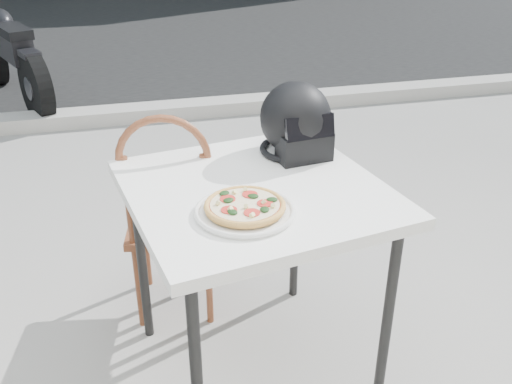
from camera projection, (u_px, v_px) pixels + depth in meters
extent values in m
plane|color=gray|center=(224.00, 341.00, 2.54)|extent=(80.00, 80.00, 0.00)
cube|color=black|center=(132.00, 29.00, 8.57)|extent=(30.00, 8.00, 0.00)
cube|color=#A6A39B|center=(158.00, 111.00, 5.09)|extent=(30.00, 0.25, 0.12)
cube|color=white|center=(255.00, 192.00, 2.04)|extent=(1.02, 1.02, 0.04)
cylinder|color=black|center=(197.00, 379.00, 1.81)|extent=(0.05, 0.05, 0.80)
cylinder|color=black|center=(388.00, 318.00, 2.07)|extent=(0.05, 0.05, 0.80)
cylinder|color=black|center=(142.00, 260.00, 2.40)|extent=(0.05, 0.05, 0.80)
cylinder|color=black|center=(295.00, 225.00, 2.66)|extent=(0.05, 0.05, 0.80)
cylinder|color=white|center=(245.00, 212.00, 1.85)|extent=(0.40, 0.40, 0.01)
torus|color=white|center=(245.00, 211.00, 1.85)|extent=(0.41, 0.41, 0.02)
cylinder|color=#DAA250|center=(245.00, 207.00, 1.84)|extent=(0.34, 0.34, 0.01)
torus|color=#DAA250|center=(245.00, 205.00, 1.84)|extent=(0.35, 0.35, 0.02)
cylinder|color=red|center=(245.00, 205.00, 1.84)|extent=(0.31, 0.31, 0.00)
cylinder|color=beige|center=(245.00, 204.00, 1.84)|extent=(0.30, 0.30, 0.00)
cylinder|color=red|center=(265.00, 203.00, 1.84)|extent=(0.07, 0.07, 0.00)
cylinder|color=red|center=(250.00, 194.00, 1.89)|extent=(0.07, 0.07, 0.00)
cylinder|color=red|center=(228.00, 199.00, 1.87)|extent=(0.07, 0.07, 0.00)
cylinder|color=red|center=(229.00, 210.00, 1.80)|extent=(0.07, 0.07, 0.00)
cylinder|color=red|center=(252.00, 213.00, 1.78)|extent=(0.07, 0.07, 0.00)
ellipsoid|color=#153312|center=(253.00, 196.00, 1.88)|extent=(0.05, 0.04, 0.01)
ellipsoid|color=#153312|center=(228.00, 200.00, 1.85)|extent=(0.05, 0.04, 0.01)
ellipsoid|color=#153312|center=(265.00, 209.00, 1.80)|extent=(0.04, 0.04, 0.01)
ellipsoid|color=#153312|center=(232.00, 212.00, 1.78)|extent=(0.04, 0.05, 0.01)
ellipsoid|color=#153312|center=(272.00, 199.00, 1.86)|extent=(0.04, 0.04, 0.01)
ellipsoid|color=#153312|center=(224.00, 193.00, 1.90)|extent=(0.05, 0.04, 0.01)
cylinder|color=#F7EE97|center=(246.00, 206.00, 1.81)|extent=(0.02, 0.02, 0.02)
cylinder|color=#F7EE97|center=(235.00, 192.00, 1.90)|extent=(0.02, 0.02, 0.02)
cylinder|color=#F7EE97|center=(264.00, 202.00, 1.84)|extent=(0.02, 0.02, 0.02)
cylinder|color=#F7EE97|center=(245.00, 190.00, 1.92)|extent=(0.02, 0.02, 0.02)
cylinder|color=#F7EE97|center=(252.00, 215.00, 1.76)|extent=(0.02, 0.02, 0.02)
cylinder|color=#F7EE97|center=(218.00, 203.00, 1.83)|extent=(0.02, 0.02, 0.02)
cylinder|color=#F7EE97|center=(273.00, 206.00, 1.81)|extent=(0.02, 0.02, 0.02)
cylinder|color=#F7EE97|center=(230.00, 209.00, 1.80)|extent=(0.02, 0.02, 0.02)
ellipsoid|color=black|center=(296.00, 118.00, 2.25)|extent=(0.32, 0.33, 0.29)
cube|color=black|center=(304.00, 147.00, 2.21)|extent=(0.22, 0.13, 0.11)
torus|color=black|center=(294.00, 148.00, 2.31)|extent=(0.32, 0.32, 0.02)
cube|color=black|center=(310.00, 127.00, 2.14)|extent=(0.20, 0.06, 0.09)
cube|color=brown|center=(173.00, 224.00, 2.59)|extent=(0.45, 0.45, 0.03)
cylinder|color=brown|center=(209.00, 246.00, 2.84)|extent=(0.04, 0.04, 0.43)
cylinder|color=brown|center=(146.00, 248.00, 2.82)|extent=(0.04, 0.04, 0.43)
cylinder|color=brown|center=(209.00, 283.00, 2.56)|extent=(0.04, 0.04, 0.43)
cylinder|color=brown|center=(139.00, 286.00, 2.54)|extent=(0.04, 0.04, 0.43)
cylinder|color=brown|center=(205.00, 200.00, 2.36)|extent=(0.04, 0.04, 0.41)
cylinder|color=brown|center=(129.00, 203.00, 2.34)|extent=(0.04, 0.04, 0.41)
torus|color=brown|center=(164.00, 160.00, 2.26)|extent=(0.38, 0.10, 0.38)
cylinder|color=black|center=(36.00, 87.00, 4.91)|extent=(0.34, 0.61, 0.61)
cylinder|color=slate|center=(36.00, 87.00, 4.91)|extent=(0.21, 0.24, 0.20)
cube|color=black|center=(7.00, 43.00, 5.30)|extent=(0.57, 1.06, 0.22)
cube|color=black|center=(14.00, 31.00, 5.01)|extent=(0.38, 0.55, 0.08)
cube|color=black|center=(29.00, 54.00, 4.79)|extent=(0.22, 0.26, 0.05)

